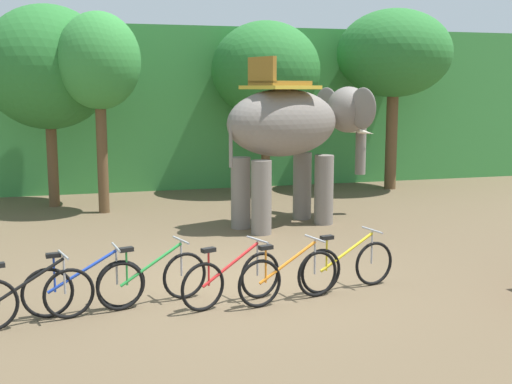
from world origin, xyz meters
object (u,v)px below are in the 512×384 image
at_px(bike_blue, 85,286).
at_px(bike_red, 232,279).
at_px(tree_center_left, 99,63).
at_px(tree_left, 394,54).
at_px(tree_right, 266,70).
at_px(bike_orange, 289,277).
at_px(tree_far_left, 48,68).
at_px(bike_green, 153,279).
at_px(bike_yellow, 348,266).
at_px(elephant, 295,129).
at_px(bike_black, 30,297).

bearing_deg(bike_blue, bike_red, -5.65).
relative_size(tree_center_left, tree_left, 0.91).
height_order(tree_right, bike_orange, tree_right).
height_order(tree_far_left, tree_left, tree_left).
height_order(tree_center_left, tree_right, tree_right).
bearing_deg(bike_orange, tree_far_left, 110.84).
relative_size(tree_far_left, bike_blue, 3.07).
bearing_deg(bike_green, bike_orange, -12.51).
bearing_deg(tree_right, bike_blue, -119.60).
bearing_deg(tree_far_left, bike_yellow, -62.70).
relative_size(elephant, bike_black, 2.52).
distance_m(tree_left, bike_blue, 13.71).
relative_size(tree_left, bike_black, 3.28).
height_order(elephant, bike_blue, elephant).
distance_m(bike_orange, bike_yellow, 1.12).
bearing_deg(bike_black, elephant, 43.67).
relative_size(tree_far_left, tree_right, 1.03).
height_order(tree_right, bike_black, tree_right).
bearing_deg(tree_center_left, elephant, -32.50).
bearing_deg(bike_green, elephant, 51.62).
xyz_separation_m(bike_blue, bike_yellow, (3.98, 0.01, 0.00)).
relative_size(tree_center_left, bike_blue, 2.91).
relative_size(tree_far_left, tree_center_left, 1.05).
height_order(bike_blue, bike_red, same).
bearing_deg(bike_blue, elephant, 45.87).
height_order(tree_far_left, bike_red, tree_far_left).
height_order(tree_right, bike_red, tree_right).
relative_size(tree_right, bike_yellow, 3.00).
distance_m(tree_center_left, bike_orange, 8.88).
xyz_separation_m(tree_left, bike_red, (-7.36, -9.42, -3.74)).
bearing_deg(bike_yellow, tree_left, 59.38).
height_order(bike_blue, bike_green, same).
distance_m(tree_center_left, bike_yellow, 8.94).
bearing_deg(bike_orange, bike_blue, 173.72).
relative_size(tree_left, bike_green, 3.30).
bearing_deg(bike_green, bike_yellow, -1.93).
height_order(elephant, bike_green, elephant).
distance_m(tree_left, elephant, 6.59).
xyz_separation_m(bike_red, bike_orange, (0.83, -0.11, 0.00)).
height_order(tree_center_left, tree_left, tree_left).
height_order(tree_center_left, bike_red, tree_center_left).
height_order(elephant, bike_black, elephant).
distance_m(tree_far_left, tree_left, 10.04).
bearing_deg(bike_blue, bike_green, 6.48).
relative_size(bike_blue, bike_red, 1.05).
distance_m(bike_red, bike_orange, 0.84).
height_order(tree_center_left, elephant, tree_center_left).
relative_size(elephant, bike_green, 2.54).
bearing_deg(bike_black, bike_green, 13.88).
height_order(tree_right, tree_left, tree_left).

